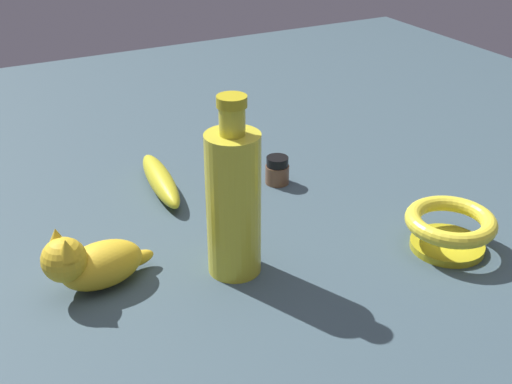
% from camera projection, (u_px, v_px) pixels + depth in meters
% --- Properties ---
extents(ground, '(2.00, 2.00, 0.00)m').
position_uv_depth(ground, '(256.00, 237.00, 0.93)').
color(ground, '#384C56').
extents(bottle_tall, '(0.07, 0.07, 0.24)m').
position_uv_depth(bottle_tall, '(234.00, 201.00, 0.82)').
color(bottle_tall, gold).
rests_on(bottle_tall, ground).
extents(nail_polish_jar, '(0.04, 0.04, 0.05)m').
position_uv_depth(nail_polish_jar, '(277.00, 170.00, 1.07)').
color(nail_polish_jar, brown).
rests_on(nail_polish_jar, ground).
extents(bowl, '(0.12, 0.12, 0.05)m').
position_uv_depth(bowl, '(450.00, 227.00, 0.89)').
color(bowl, gold).
rests_on(bowl, ground).
extents(banana, '(0.19, 0.06, 0.04)m').
position_uv_depth(banana, '(160.00, 180.00, 1.05)').
color(banana, gold).
rests_on(banana, ground).
extents(cat_figurine, '(0.08, 0.15, 0.09)m').
position_uv_depth(cat_figurine, '(91.00, 262.00, 0.81)').
color(cat_figurine, gold).
rests_on(cat_figurine, ground).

